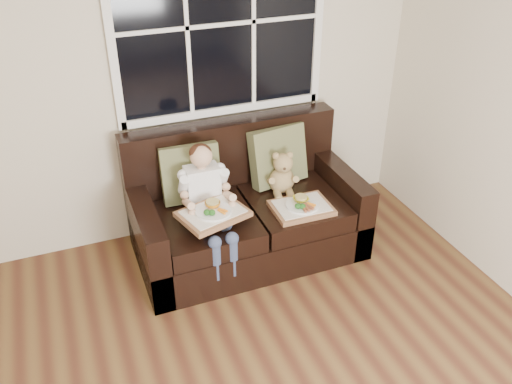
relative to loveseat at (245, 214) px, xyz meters
name	(u,v)px	position (x,y,z in m)	size (l,w,h in m)	color
room_walls	(258,248)	(-0.69, -2.02, 1.28)	(4.52, 5.02, 2.71)	beige
window_back	(220,24)	(0.00, 0.46, 1.34)	(1.62, 0.04, 1.37)	black
loveseat	(245,214)	(0.00, 0.00, 0.00)	(1.70, 0.92, 0.96)	black
pillow_left	(190,173)	(-0.37, 0.15, 0.36)	(0.45, 0.23, 0.45)	olive
pillow_right	(278,156)	(0.34, 0.15, 0.37)	(0.48, 0.28, 0.47)	olive
child	(207,194)	(-0.33, -0.12, 0.32)	(0.35, 0.59, 0.80)	white
teddy_bear	(283,176)	(0.31, -0.01, 0.28)	(0.24, 0.28, 0.35)	#9B8252
tray_left	(213,213)	(-0.34, -0.28, 0.27)	(0.52, 0.45, 0.10)	#966543
tray_right	(302,207)	(0.33, -0.30, 0.17)	(0.43, 0.33, 0.10)	#966543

